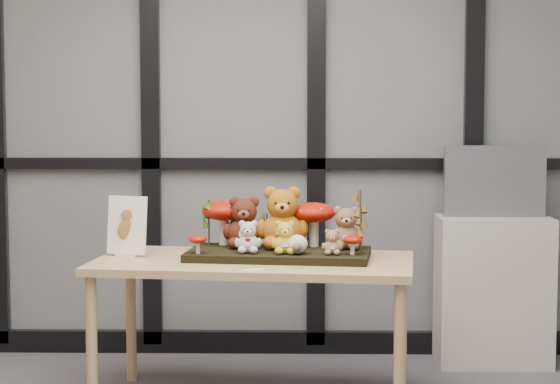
{
  "coord_description": "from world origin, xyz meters",
  "views": [
    {
      "loc": [
        0.35,
        -3.03,
        1.39
      ],
      "look_at": [
        0.27,
        1.48,
        0.98
      ],
      "focal_mm": 65.0,
      "sensor_mm": 36.0,
      "label": 1
    }
  ],
  "objects_px": {
    "diorama_tray": "(279,254)",
    "bear_white_bow": "(248,235)",
    "bear_tan_back": "(346,226)",
    "mushroom_front_left": "(198,243)",
    "mushroom_back_right": "(314,222)",
    "bear_beige_small": "(332,241)",
    "bear_pooh_yellow": "(282,214)",
    "mushroom_back_left": "(224,220)",
    "monitor": "(495,181)",
    "cabinet": "(493,291)",
    "display_table": "(254,274)",
    "bear_brown_medium": "(244,220)",
    "sign_holder": "(127,229)",
    "bear_small_yellow": "(285,235)",
    "plush_cream_hedgehog": "(297,243)",
    "mushroom_front_right": "(353,244)"
  },
  "relations": [
    {
      "from": "diorama_tray",
      "to": "bear_white_bow",
      "type": "xyz_separation_m",
      "value": [
        -0.14,
        -0.08,
        0.1
      ]
    },
    {
      "from": "bear_tan_back",
      "to": "mushroom_front_left",
      "type": "xyz_separation_m",
      "value": [
        -0.67,
        -0.15,
        -0.06
      ]
    },
    {
      "from": "mushroom_back_right",
      "to": "bear_beige_small",
      "type": "bearing_deg",
      "value": -72.13
    },
    {
      "from": "bear_pooh_yellow",
      "to": "bear_white_bow",
      "type": "relative_size",
      "value": 1.95
    },
    {
      "from": "bear_tan_back",
      "to": "bear_white_bow",
      "type": "bearing_deg",
      "value": -157.72
    },
    {
      "from": "bear_pooh_yellow",
      "to": "mushroom_back_left",
      "type": "bearing_deg",
      "value": 166.13
    },
    {
      "from": "diorama_tray",
      "to": "bear_tan_back",
      "type": "bearing_deg",
      "value": 15.48
    },
    {
      "from": "mushroom_back_left",
      "to": "monitor",
      "type": "height_order",
      "value": "monitor"
    },
    {
      "from": "cabinet",
      "to": "monitor",
      "type": "height_order",
      "value": "monitor"
    },
    {
      "from": "mushroom_back_right",
      "to": "monitor",
      "type": "relative_size",
      "value": 0.44
    },
    {
      "from": "mushroom_back_left",
      "to": "display_table",
      "type": "bearing_deg",
      "value": -55.48
    },
    {
      "from": "bear_brown_medium",
      "to": "cabinet",
      "type": "height_order",
      "value": "bear_brown_medium"
    },
    {
      "from": "sign_holder",
      "to": "cabinet",
      "type": "distance_m",
      "value": 1.98
    },
    {
      "from": "mushroom_back_left",
      "to": "mushroom_front_left",
      "type": "height_order",
      "value": "mushroom_back_left"
    },
    {
      "from": "display_table",
      "to": "monitor",
      "type": "bearing_deg",
      "value": 38.36
    },
    {
      "from": "bear_brown_medium",
      "to": "bear_small_yellow",
      "type": "distance_m",
      "value": 0.28
    },
    {
      "from": "bear_beige_small",
      "to": "plush_cream_hedgehog",
      "type": "xyz_separation_m",
      "value": [
        -0.16,
        0.01,
        -0.01
      ]
    },
    {
      "from": "mushroom_back_left",
      "to": "bear_tan_back",
      "type": "bearing_deg",
      "value": -12.83
    },
    {
      "from": "bear_small_yellow",
      "to": "mushroom_front_left",
      "type": "distance_m",
      "value": 0.39
    },
    {
      "from": "display_table",
      "to": "cabinet",
      "type": "distance_m",
      "value": 1.45
    },
    {
      "from": "plush_cream_hedgehog",
      "to": "cabinet",
      "type": "height_order",
      "value": "plush_cream_hedgehog"
    },
    {
      "from": "mushroom_front_left",
      "to": "monitor",
      "type": "height_order",
      "value": "monitor"
    },
    {
      "from": "bear_beige_small",
      "to": "mushroom_front_right",
      "type": "xyz_separation_m",
      "value": [
        0.09,
        -0.01,
        -0.01
      ]
    },
    {
      "from": "plush_cream_hedgehog",
      "to": "sign_holder",
      "type": "relative_size",
      "value": 0.34
    },
    {
      "from": "bear_brown_medium",
      "to": "plush_cream_hedgehog",
      "type": "height_order",
      "value": "bear_brown_medium"
    },
    {
      "from": "cabinet",
      "to": "sign_holder",
      "type": "bearing_deg",
      "value": -160.16
    },
    {
      "from": "display_table",
      "to": "mushroom_back_left",
      "type": "xyz_separation_m",
      "value": [
        -0.15,
        0.22,
        0.22
      ]
    },
    {
      "from": "cabinet",
      "to": "bear_pooh_yellow",
      "type": "bearing_deg",
      "value": -150.36
    },
    {
      "from": "mushroom_back_left",
      "to": "mushroom_front_right",
      "type": "distance_m",
      "value": 0.67
    },
    {
      "from": "display_table",
      "to": "mushroom_back_right",
      "type": "distance_m",
      "value": 0.39
    },
    {
      "from": "bear_pooh_yellow",
      "to": "plush_cream_hedgehog",
      "type": "height_order",
      "value": "bear_pooh_yellow"
    },
    {
      "from": "bear_tan_back",
      "to": "mushroom_front_left",
      "type": "height_order",
      "value": "bear_tan_back"
    },
    {
      "from": "bear_tan_back",
      "to": "sign_holder",
      "type": "distance_m",
      "value": 1.01
    },
    {
      "from": "sign_holder",
      "to": "mushroom_back_right",
      "type": "bearing_deg",
      "value": 22.9
    },
    {
      "from": "bear_pooh_yellow",
      "to": "monitor",
      "type": "xyz_separation_m",
      "value": [
        1.1,
        0.65,
        0.1
      ]
    },
    {
      "from": "bear_pooh_yellow",
      "to": "mushroom_front_right",
      "type": "xyz_separation_m",
      "value": [
        0.31,
        -0.2,
        -0.11
      ]
    },
    {
      "from": "diorama_tray",
      "to": "bear_white_bow",
      "type": "relative_size",
      "value": 5.11
    },
    {
      "from": "bear_small_yellow",
      "to": "monitor",
      "type": "xyz_separation_m",
      "value": [
        1.09,
        0.82,
        0.18
      ]
    },
    {
      "from": "bear_white_bow",
      "to": "mushroom_front_left",
      "type": "height_order",
      "value": "bear_white_bow"
    },
    {
      "from": "diorama_tray",
      "to": "bear_pooh_yellow",
      "type": "bearing_deg",
      "value": 85.1
    },
    {
      "from": "mushroom_back_right",
      "to": "mushroom_front_right",
      "type": "xyz_separation_m",
      "value": [
        0.17,
        -0.25,
        -0.07
      ]
    },
    {
      "from": "bear_small_yellow",
      "to": "bear_beige_small",
      "type": "distance_m",
      "value": 0.21
    },
    {
      "from": "plush_cream_hedgehog",
      "to": "mushroom_back_left",
      "type": "height_order",
      "value": "mushroom_back_left"
    },
    {
      "from": "bear_pooh_yellow",
      "to": "plush_cream_hedgehog",
      "type": "distance_m",
      "value": 0.23
    },
    {
      "from": "display_table",
      "to": "diorama_tray",
      "type": "relative_size",
      "value": 1.83
    },
    {
      "from": "monitor",
      "to": "mushroom_back_right",
      "type": "bearing_deg",
      "value": -148.04
    },
    {
      "from": "bear_beige_small",
      "to": "mushroom_back_right",
      "type": "xyz_separation_m",
      "value": [
        -0.08,
        0.24,
        0.05
      ]
    },
    {
      "from": "bear_beige_small",
      "to": "mushroom_front_right",
      "type": "distance_m",
      "value": 0.09
    },
    {
      "from": "bear_tan_back",
      "to": "mushroom_back_right",
      "type": "distance_m",
      "value": 0.17
    },
    {
      "from": "bear_brown_medium",
      "to": "mushroom_back_right",
      "type": "distance_m",
      "value": 0.33
    }
  ]
}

